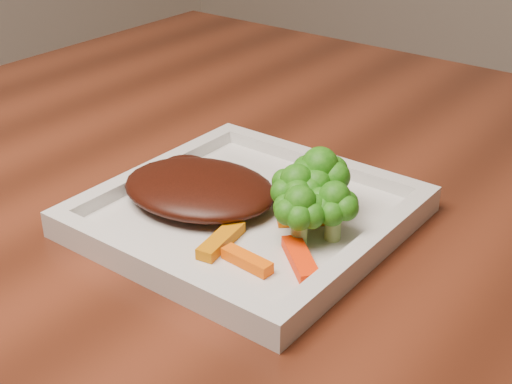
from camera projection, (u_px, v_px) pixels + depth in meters
The scene contains 11 objects.
plate at pixel (248, 218), 0.68m from camera, with size 0.27×0.27×0.01m, color silver.
steak at pixel (199, 188), 0.69m from camera, with size 0.16×0.12×0.03m, color #391008.
broccoli_0 at pixel (319, 182), 0.66m from camera, with size 0.06×0.06×0.07m, color #217313, non-canonical shape.
broccoli_1 at pixel (334, 207), 0.62m from camera, with size 0.05×0.05×0.06m, color #1D7713, non-canonical shape.
broccoli_2 at pixel (300, 215), 0.61m from camera, with size 0.05×0.05×0.06m, color #135C0F, non-canonical shape.
broccoli_3 at pixel (296, 194), 0.65m from camera, with size 0.06×0.06×0.06m, color #326510, non-canonical shape.
carrot_0 at pixel (247, 260), 0.60m from camera, with size 0.05×0.01×0.01m, color #FB5B04.
carrot_1 at pixel (300, 259), 0.60m from camera, with size 0.06×0.02×0.01m, color #FF2E04.
carrot_2 at pixel (221, 240), 0.62m from camera, with size 0.06×0.02×0.01m, color #C96C03.
carrot_4 at pixel (303, 195), 0.70m from camera, with size 0.06×0.02×0.01m, color red.
carrot_6 at pixel (306, 218), 0.66m from camera, with size 0.05×0.01×0.01m, color #DD5F03.
Camera 1 is at (0.23, -0.49, 1.10)m, focal length 50.00 mm.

